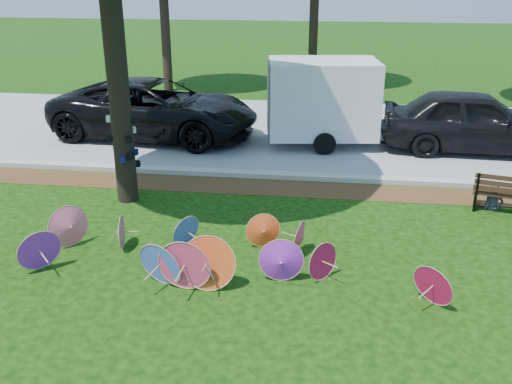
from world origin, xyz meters
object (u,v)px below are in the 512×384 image
black_van (155,109)px  cargo_trailer (322,98)px  person_left (496,186)px  parasol_pile (200,253)px  dark_pickup (475,121)px

black_van → cargo_trailer: cargo_trailer is taller
cargo_trailer → person_left: 5.66m
parasol_pile → cargo_trailer: (1.81, 7.56, 0.95)m
person_left → black_van: bearing=150.8°
parasol_pile → dark_pickup: dark_pickup is taller
dark_pickup → cargo_trailer: cargo_trailer is taller
cargo_trailer → person_left: (3.68, -4.23, -0.78)m
parasol_pile → person_left: 6.43m
dark_pickup → cargo_trailer: 4.14m
parasol_pile → black_van: 8.29m
parasol_pile → person_left: size_ratio=6.49×
dark_pickup → cargo_trailer: size_ratio=1.67×
cargo_trailer → person_left: cargo_trailer is taller
person_left → cargo_trailer: bearing=129.0°
parasol_pile → black_van: black_van is taller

